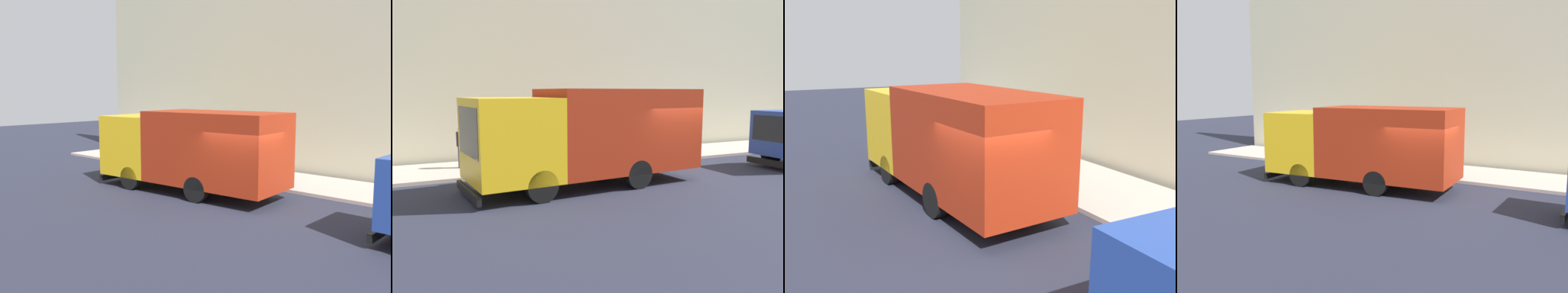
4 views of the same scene
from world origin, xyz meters
TOP-DOWN VIEW (x-y plane):
  - ground at (0.00, 0.00)m, footprint 80.00×80.00m
  - sidewalk at (4.70, 0.00)m, footprint 3.40×30.00m
  - building_facade at (6.90, 0.00)m, footprint 0.50×30.00m
  - large_utility_truck at (0.63, 2.88)m, footprint 3.02×7.76m
  - pedestrian_walking at (4.89, 6.23)m, footprint 0.44×0.44m
  - pedestrian_standing at (5.40, 4.15)m, footprint 0.54×0.54m
  - street_sign_post at (3.37, 0.98)m, footprint 0.44×0.08m

SIDE VIEW (x-z plane):
  - ground at x=0.00m, z-range 0.00..0.00m
  - sidewalk at x=4.70m, z-range 0.00..0.12m
  - pedestrian_walking at x=4.89m, z-range 0.17..1.76m
  - pedestrian_standing at x=5.40m, z-range 0.16..1.78m
  - street_sign_post at x=3.37m, z-range 0.35..2.69m
  - large_utility_truck at x=0.63m, z-range 0.16..3.27m
  - building_facade at x=6.90m, z-range 0.00..11.70m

